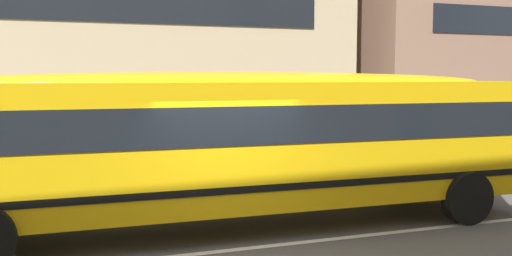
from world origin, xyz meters
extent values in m
plane|color=#4C4C4F|center=(0.00, 0.00, 0.00)|extent=(400.00, 400.00, 0.00)
cube|color=gray|center=(0.00, 7.57, 0.01)|extent=(120.00, 3.00, 0.01)
cube|color=silver|center=(0.00, 0.00, 0.00)|extent=(110.00, 0.16, 0.01)
cube|color=yellow|center=(0.56, 1.41, 1.66)|extent=(11.44, 2.79, 2.28)
cube|color=black|center=(6.34, 1.32, 0.70)|extent=(0.25, 2.59, 0.37)
cube|color=black|center=(0.56, 1.41, 2.07)|extent=(10.76, 2.81, 0.66)
cube|color=black|center=(0.56, 1.41, 0.98)|extent=(11.47, 2.82, 0.12)
ellipsoid|color=yellow|center=(0.56, 1.41, 2.80)|extent=(10.98, 2.57, 0.37)
cylinder|color=red|center=(-3.06, 2.96, 1.54)|extent=(0.46, 0.46, 0.03)
cylinder|color=black|center=(-3.75, 2.78, 0.52)|extent=(1.04, 0.31, 1.04)
cylinder|color=black|center=(4.87, 0.05, 0.52)|extent=(1.04, 0.31, 1.04)
cylinder|color=black|center=(4.92, 2.64, 0.52)|extent=(1.04, 0.31, 1.04)
cube|color=black|center=(-3.26, 9.05, 1.92)|extent=(18.10, 0.04, 1.10)
cube|color=black|center=(-3.26, 9.05, 5.12)|extent=(18.10, 0.04, 1.10)
camera|label=1|loc=(-2.58, -8.57, 2.90)|focal=38.52mm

